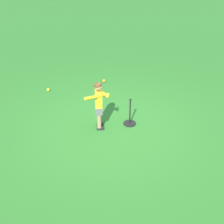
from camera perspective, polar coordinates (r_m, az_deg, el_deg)
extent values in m
plane|color=#2D7528|center=(6.86, 0.05, -2.75)|extent=(40.00, 40.00, 0.00)
cube|color=#232328|center=(6.91, -2.22, -2.26)|extent=(0.14, 0.17, 0.05)
cylinder|color=tan|center=(6.81, -2.41, -0.95)|extent=(0.09, 0.09, 0.34)
cube|color=#232328|center=(6.77, -2.17, -3.03)|extent=(0.14, 0.17, 0.05)
cylinder|color=tan|center=(6.67, -2.37, -1.70)|extent=(0.09, 0.09, 0.34)
cube|color=slate|center=(6.61, -2.44, 0.53)|extent=(0.31, 0.25, 0.16)
cube|color=yellow|center=(6.50, -2.48, 2.45)|extent=(0.29, 0.24, 0.34)
sphere|color=tan|center=(6.37, -2.54, 4.72)|extent=(0.17, 0.17, 0.17)
ellipsoid|color=#563819|center=(6.36, -2.64, 4.96)|extent=(0.23, 0.23, 0.11)
sphere|color=yellow|center=(6.46, -1.26, 3.19)|extent=(0.04, 0.04, 0.04)
cylinder|color=black|center=(6.40, -1.90, 3.06)|extent=(0.14, 0.09, 0.05)
cylinder|color=yellow|center=(6.26, -3.64, 2.71)|extent=(0.33, 0.23, 0.11)
sphere|color=yellow|center=(6.17, -4.91, 2.44)|extent=(0.07, 0.07, 0.07)
cylinder|color=yellow|center=(6.48, -1.59, 3.42)|extent=(0.16, 0.31, 0.14)
cylinder|color=yellow|center=(6.42, -1.56, 3.15)|extent=(0.31, 0.17, 0.14)
sphere|color=orange|center=(8.93, -1.48, 5.77)|extent=(0.09, 0.09, 0.09)
sphere|color=yellow|center=(8.58, -11.69, 4.05)|extent=(0.08, 0.08, 0.08)
cylinder|color=black|center=(6.96, 3.27, -2.11)|extent=(0.28, 0.28, 0.03)
cylinder|color=black|center=(6.81, 3.34, -0.05)|extent=(0.03, 0.03, 0.55)
cone|color=black|center=(6.67, 3.41, 2.15)|extent=(0.07, 0.07, 0.04)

